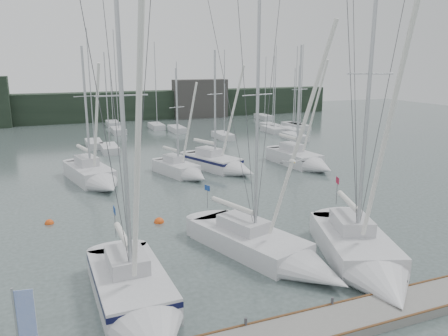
% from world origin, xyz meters
% --- Properties ---
extents(ground, '(160.00, 160.00, 0.00)m').
position_xyz_m(ground, '(0.00, 0.00, 0.00)').
color(ground, '#43514E').
rests_on(ground, ground).
extents(dock, '(24.00, 2.00, 0.40)m').
position_xyz_m(dock, '(0.00, -5.00, 0.20)').
color(dock, slate).
rests_on(dock, ground).
extents(far_treeline, '(90.00, 4.00, 5.00)m').
position_xyz_m(far_treeline, '(0.00, 62.00, 2.50)').
color(far_treeline, black).
rests_on(far_treeline, ground).
extents(far_building_right, '(10.00, 3.00, 7.00)m').
position_xyz_m(far_building_right, '(18.00, 60.00, 3.50)').
color(far_building_right, '#3A3835').
rests_on(far_building_right, ground).
extents(mast_forest, '(59.50, 27.48, 14.69)m').
position_xyz_m(mast_forest, '(5.43, 43.91, 0.48)').
color(mast_forest, silver).
rests_on(mast_forest, ground).
extents(sailboat_near_left, '(3.23, 9.21, 15.26)m').
position_xyz_m(sailboat_near_left, '(-5.62, -1.34, 0.62)').
color(sailboat_near_left, silver).
rests_on(sailboat_near_left, ground).
extents(sailboat_near_center, '(6.04, 10.50, 14.79)m').
position_xyz_m(sailboat_near_center, '(2.13, 0.88, 0.52)').
color(sailboat_near_center, silver).
rests_on(sailboat_near_center, ground).
extents(sailboat_near_right, '(6.31, 10.15, 16.51)m').
position_xyz_m(sailboat_near_right, '(5.75, -1.67, 0.62)').
color(sailboat_near_right, silver).
rests_on(sailboat_near_right, ground).
extents(sailboat_mid_b, '(4.71, 9.32, 12.43)m').
position_xyz_m(sailboat_mid_b, '(-5.13, 19.88, 0.62)').
color(sailboat_mid_b, silver).
rests_on(sailboat_mid_b, ground).
extents(sailboat_mid_c, '(4.18, 7.15, 10.43)m').
position_xyz_m(sailboat_mid_c, '(2.64, 19.61, 0.53)').
color(sailboat_mid_c, silver).
rests_on(sailboat_mid_c, ground).
extents(sailboat_mid_d, '(5.67, 9.04, 12.20)m').
position_xyz_m(sailboat_mid_d, '(6.75, 20.29, 0.62)').
color(sailboat_mid_d, silver).
rests_on(sailboat_mid_d, ground).
extents(sailboat_mid_e, '(3.62, 8.92, 12.71)m').
position_xyz_m(sailboat_mid_e, '(14.85, 18.71, 0.62)').
color(sailboat_mid_e, silver).
rests_on(sailboat_mid_e, ground).
extents(buoy_a, '(0.66, 0.66, 0.66)m').
position_xyz_m(buoy_a, '(-2.26, 9.08, 0.00)').
color(buoy_a, '#DF4C13').
rests_on(buoy_a, ground).
extents(buoy_c, '(0.57, 0.57, 0.57)m').
position_xyz_m(buoy_c, '(-8.98, 11.54, 0.00)').
color(buoy_c, '#DF4C13').
rests_on(buoy_c, ground).
extents(dock_banner, '(0.57, 0.13, 3.79)m').
position_xyz_m(dock_banner, '(-9.58, -5.22, 2.64)').
color(dock_banner, '#A7AAAF').
rests_on(dock_banner, dock).
extents(seagull, '(1.00, 0.46, 0.20)m').
position_xyz_m(seagull, '(0.91, -2.21, 6.27)').
color(seagull, silver).
rests_on(seagull, ground).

